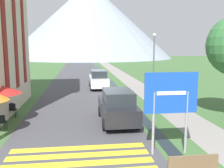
% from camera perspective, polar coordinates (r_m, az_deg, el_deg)
% --- Properties ---
extents(ground_plane, '(160.00, 160.00, 0.00)m').
position_cam_1_polar(ground_plane, '(25.44, -1.86, -0.78)').
color(ground_plane, '#3D6033').
extents(road, '(6.40, 60.00, 0.01)m').
position_cam_1_polar(road, '(35.23, -7.48, 1.78)').
color(road, '#424247').
rests_on(road, ground_plane).
extents(footpath, '(2.20, 60.00, 0.01)m').
position_cam_1_polar(footpath, '(35.73, 2.35, 1.94)').
color(footpath, gray).
rests_on(footpath, ground_plane).
extents(drainage_channel, '(0.60, 60.00, 0.00)m').
position_cam_1_polar(drainage_channel, '(35.41, -1.48, 1.88)').
color(drainage_channel, black).
rests_on(drainage_channel, ground_plane).
extents(crosswalk_marking, '(5.44, 2.54, 0.01)m').
position_cam_1_polar(crosswalk_marking, '(9.70, -7.62, -16.71)').
color(crosswalk_marking, yellow).
rests_on(crosswalk_marking, ground_plane).
extents(mountain_distant, '(59.56, 59.56, 27.03)m').
position_cam_1_polar(mountain_distant, '(94.59, -5.13, 14.25)').
color(mountain_distant, gray).
rests_on(mountain_distant, ground_plane).
extents(road_sign, '(2.07, 0.11, 3.19)m').
position_cam_1_polar(road_sign, '(9.69, 13.31, -3.56)').
color(road_sign, gray).
rests_on(road_sign, ground_plane).
extents(parked_car_near, '(1.87, 4.24, 1.82)m').
position_cam_1_polar(parked_car_near, '(13.63, 1.26, -5.11)').
color(parked_car_near, black).
rests_on(parked_car_near, ground_plane).
extents(parked_car_far, '(1.81, 4.54, 1.82)m').
position_cam_1_polar(parked_car_far, '(24.83, -3.10, 1.11)').
color(parked_car_far, silver).
rests_on(parked_car_far, ground_plane).
extents(cafe_chair_far_left, '(0.40, 0.40, 0.85)m').
position_cam_1_polar(cafe_chair_far_left, '(15.79, -21.78, -5.31)').
color(cafe_chair_far_left, black).
rests_on(cafe_chair_far_left, ground_plane).
extents(cafe_chair_near_right, '(0.40, 0.40, 0.85)m').
position_cam_1_polar(cafe_chair_near_right, '(13.44, -23.93, -7.82)').
color(cafe_chair_near_right, black).
rests_on(cafe_chair_near_right, ground_plane).
extents(cafe_chair_far_right, '(0.40, 0.40, 0.85)m').
position_cam_1_polar(cafe_chair_far_right, '(16.01, -22.15, -5.14)').
color(cafe_chair_far_right, black).
rests_on(cafe_chair_far_right, ground_plane).
extents(streetlamp, '(0.28, 0.28, 5.21)m').
position_cam_1_polar(streetlamp, '(21.32, 9.54, 5.64)').
color(streetlamp, '#515156').
rests_on(streetlamp, ground_plane).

